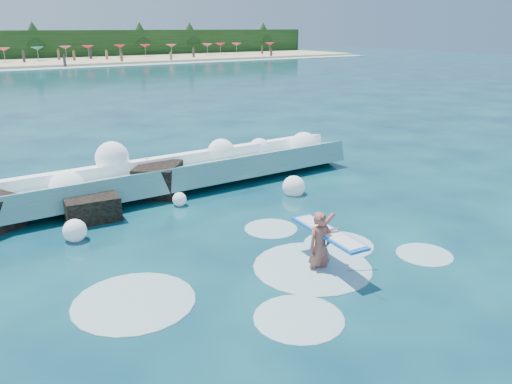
{
  "coord_description": "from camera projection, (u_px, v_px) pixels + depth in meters",
  "views": [
    {
      "loc": [
        -5.88,
        -8.95,
        5.59
      ],
      "look_at": [
        1.5,
        2.0,
        1.2
      ],
      "focal_mm": 35.0,
      "sensor_mm": 36.0,
      "label": 1
    }
  ],
  "objects": [
    {
      "name": "ground",
      "position": [
        251.0,
        272.0,
        11.92
      ],
      "size": [
        200.0,
        200.0,
        0.0
      ],
      "primitive_type": "plane",
      "color": "#07243D",
      "rests_on": "ground"
    },
    {
      "name": "breaking_wave",
      "position": [
        149.0,
        179.0,
        17.57
      ],
      "size": [
        16.13,
        2.6,
        1.39
      ],
      "color": "teal",
      "rests_on": "ground"
    },
    {
      "name": "rock_cluster",
      "position": [
        72.0,
        202.0,
        15.53
      ],
      "size": [
        8.06,
        2.98,
        1.21
      ],
      "color": "black",
      "rests_on": "ground"
    },
    {
      "name": "surfer_with_board",
      "position": [
        322.0,
        244.0,
        11.88
      ],
      "size": [
        1.03,
        2.94,
        1.77
      ],
      "color": "#975246",
      "rests_on": "ground"
    },
    {
      "name": "wave_spray",
      "position": [
        133.0,
        172.0,
        17.1
      ],
      "size": [
        15.09,
        4.66,
        1.98
      ],
      "color": "white",
      "rests_on": "ground"
    },
    {
      "name": "surf_foam",
      "position": [
        270.0,
        274.0,
        11.83
      ],
      "size": [
        9.13,
        5.87,
        0.15
      ],
      "color": "silver",
      "rests_on": "ground"
    },
    {
      "name": "beachgoers",
      "position": [
        29.0,
        58.0,
        76.02
      ],
      "size": [
        106.39,
        13.45,
        1.92
      ],
      "color": "#3F332D",
      "rests_on": "ground"
    }
  ]
}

